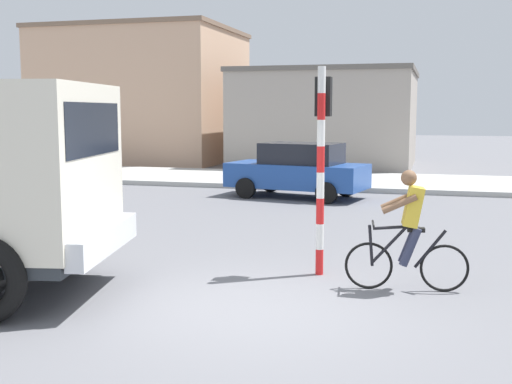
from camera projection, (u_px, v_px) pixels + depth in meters
name	position (u px, v px, depth m)	size (l,w,h in m)	color
ground_plane	(262.00, 311.00, 8.24)	(120.00, 120.00, 0.00)	slate
sidewalk_far	(373.00, 182.00, 22.31)	(80.00, 5.00, 0.16)	#ADADA8
cyclist	(408.00, 231.00, 9.08)	(1.72, 0.53, 1.72)	black
traffic_light_pole	(322.00, 142.00, 9.90)	(0.24, 0.43, 3.20)	red
car_red_near	(298.00, 170.00, 18.84)	(4.25, 2.43, 1.60)	#234C9E
building_corner_left	(144.00, 96.00, 32.49)	(9.07, 7.62, 6.52)	tan
building_mid_block	(329.00, 119.00, 29.32)	(7.62, 8.12, 4.30)	#9E9389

